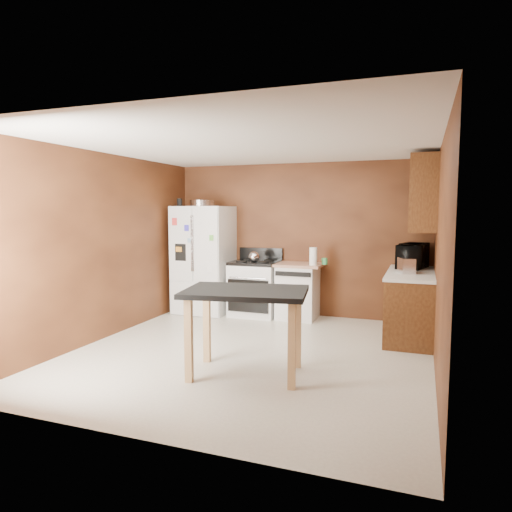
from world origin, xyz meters
The scene contains 18 objects.
floor centered at (0.00, 0.00, 0.00)m, with size 4.50×4.50×0.00m, color beige.
ceiling centered at (0.00, 0.00, 2.50)m, with size 4.50×4.50×0.00m, color white.
wall_back centered at (0.00, 2.25, 1.25)m, with size 4.20×4.20×0.00m, color brown.
wall_front centered at (0.00, -2.25, 1.25)m, with size 4.20×4.20×0.00m, color brown.
wall_left centered at (-2.10, 0.00, 1.25)m, with size 4.50×4.50×0.00m, color brown.
wall_right centered at (2.10, 0.00, 1.25)m, with size 4.50×4.50×0.00m, color brown.
roasting_pan centered at (-1.54, 1.82, 1.85)m, with size 0.41×0.41×0.10m, color silver.
pen_cup centered at (-1.95, 1.79, 1.87)m, with size 0.09×0.09×0.13m, color black.
kettle centered at (-0.60, 1.77, 0.99)m, with size 0.18×0.18×0.18m, color silver.
paper_towel centered at (0.36, 1.80, 1.03)m, with size 0.12×0.12×0.27m, color white.
green_canister centered at (0.50, 1.97, 0.94)m, with size 0.09×0.09×0.10m, color #40A75A.
toaster centered at (1.74, 1.29, 1.00)m, with size 0.17×0.28×0.20m, color silver.
microwave centered at (1.80, 1.88, 1.06)m, with size 0.59×0.40×0.32m, color black.
refrigerator centered at (-1.55, 1.86, 0.90)m, with size 0.90×0.80×1.80m.
gas_range centered at (-0.64, 1.92, 0.46)m, with size 0.76×0.68×1.10m.
dishwasher centered at (0.08, 1.95, 0.45)m, with size 0.78×0.63×0.89m.
right_cabinets centered at (1.84, 1.48, 0.91)m, with size 0.63×1.58×2.45m.
island centered at (0.21, -0.68, 0.77)m, with size 1.38×1.04×0.91m.
Camera 1 is at (1.92, -5.05, 1.74)m, focal length 32.00 mm.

